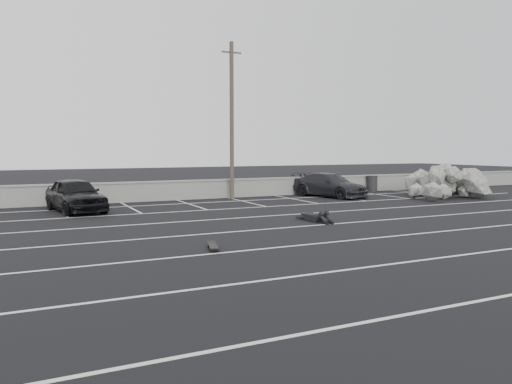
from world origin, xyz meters
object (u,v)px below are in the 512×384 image
trash_bin (372,184)px  skateboard (213,246)px  car_left (75,195)px  car_right (330,185)px  person (311,214)px  riprap_pile (446,185)px  utility_pole (232,120)px

trash_bin → skateboard: bearing=-141.0°
car_left → car_right: car_left is taller
car_left → person: (8.00, -6.81, -0.51)m
trash_bin → car_right: bearing=-159.9°
car_left → skateboard: 10.77m
car_right → skateboard: car_right is taller
riprap_pile → person: 13.22m
person → skateboard: person is taller
person → skateboard: bearing=-147.7°
trash_bin → person: trash_bin is taller
person → riprap_pile: bearing=20.1°
utility_pole → riprap_pile: bearing=-19.4°
trash_bin → riprap_pile: bearing=-67.1°
car_left → person: bearing=-51.4°
utility_pole → skateboard: size_ratio=9.31×
car_left → trash_bin: size_ratio=4.22×
utility_pole → riprap_pile: (11.83, -4.17, -3.69)m
trash_bin → skateboard: size_ratio=1.14×
car_right → riprap_pile: bearing=-40.2°
person → car_right: bearing=50.2°
trash_bin → car_left: bearing=-172.5°
utility_pole → trash_bin: bearing=1.3°
utility_pole → skateboard: 14.61m
car_left → utility_pole: utility_pole is taller
car_right → trash_bin: bearing=4.1°
utility_pole → trash_bin: utility_pole is taller
trash_bin → riprap_pile: 4.78m
car_left → riprap_pile: size_ratio=0.74×
trash_bin → person: bearing=-138.5°
car_right → trash_bin: 4.66m
utility_pole → person: 9.91m
person → skateboard: 6.57m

